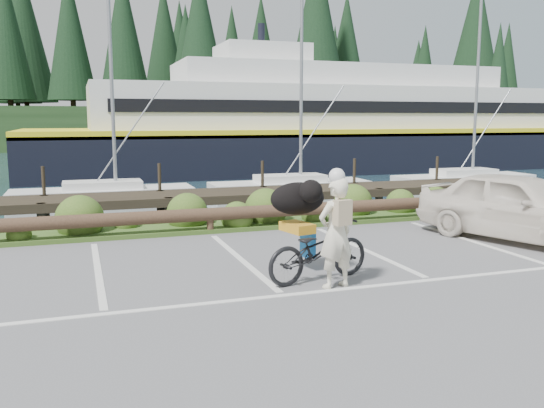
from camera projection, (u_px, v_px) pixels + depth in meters
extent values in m
plane|color=#58585A|center=(275.00, 288.00, 9.05)|extent=(72.00, 72.00, 0.00)
plane|color=#182F3A|center=(109.00, 159.00, 54.19)|extent=(160.00, 160.00, 0.00)
cube|color=#3D5B21|center=(204.00, 226.00, 14.01)|extent=(34.00, 1.60, 0.10)
imported|color=black|center=(318.00, 250.00, 9.41)|extent=(2.04, 1.10, 1.02)
imported|color=#EFE8CA|center=(336.00, 233.00, 8.98)|extent=(0.72, 0.55, 1.75)
ellipsoid|color=black|center=(297.00, 198.00, 9.82)|extent=(0.68, 1.05, 0.56)
imported|color=silver|center=(520.00, 207.00, 12.45)|extent=(3.19, 4.79, 1.51)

